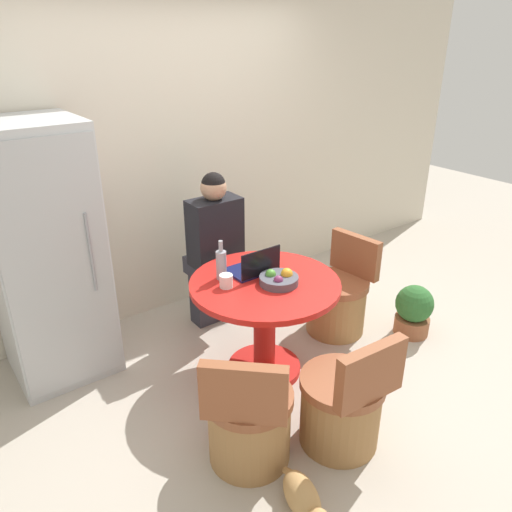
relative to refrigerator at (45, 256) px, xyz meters
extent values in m
plane|color=#B2A899|center=(1.22, -1.09, -0.89)|extent=(12.00, 12.00, 0.00)
cube|color=beige|center=(1.22, 0.38, 0.41)|extent=(7.00, 0.06, 2.60)
cube|color=silver|center=(0.00, 0.01, 0.00)|extent=(0.67, 0.65, 1.78)
cube|color=#AFB2B5|center=(0.00, -0.33, 0.00)|extent=(0.64, 0.01, 1.67)
cylinder|color=gray|center=(0.20, -0.34, 0.09)|extent=(0.02, 0.02, 0.53)
cylinder|color=red|center=(1.14, -0.93, -0.86)|extent=(0.52, 0.52, 0.05)
cylinder|color=red|center=(1.14, -0.93, -0.52)|extent=(0.15, 0.15, 0.64)
cylinder|color=red|center=(1.14, -0.93, -0.18)|extent=(1.02, 1.02, 0.04)
cylinder|color=#9E7042|center=(0.59, -1.51, -0.69)|extent=(0.47, 0.47, 0.40)
cylinder|color=brown|center=(0.59, -1.51, -0.46)|extent=(0.49, 0.49, 0.06)
cube|color=brown|center=(0.45, -1.65, -0.27)|extent=(0.37, 0.36, 0.33)
cylinder|color=#9E7042|center=(1.09, -1.73, -0.69)|extent=(0.47, 0.47, 0.40)
cylinder|color=brown|center=(1.09, -1.73, -0.46)|extent=(0.49, 0.49, 0.06)
cube|color=brown|center=(1.08, -1.92, -0.27)|extent=(0.45, 0.10, 0.33)
cylinder|color=#9E7042|center=(1.94, -0.84, -0.69)|extent=(0.47, 0.47, 0.40)
cylinder|color=brown|center=(1.94, -0.84, -0.46)|extent=(0.49, 0.49, 0.06)
cube|color=brown|center=(2.13, -0.82, -0.27)|extent=(0.12, 0.45, 0.33)
cube|color=#2D2D38|center=(1.19, -0.10, -0.66)|extent=(0.28, 0.16, 0.45)
cube|color=#2D2D38|center=(1.19, -0.16, -0.36)|extent=(0.32, 0.36, 0.14)
cube|color=black|center=(1.19, -0.24, -0.03)|extent=(0.40, 0.22, 0.52)
sphere|color=tan|center=(1.19, -0.24, 0.31)|extent=(0.20, 0.20, 0.20)
sphere|color=black|center=(1.19, -0.24, 0.34)|extent=(0.18, 0.18, 0.18)
cube|color=#141947|center=(1.16, -0.74, -0.15)|extent=(0.32, 0.24, 0.02)
cube|color=black|center=(1.16, -0.86, -0.05)|extent=(0.32, 0.01, 0.18)
cylinder|color=#4C4C56|center=(1.19, -1.01, -0.13)|extent=(0.26, 0.26, 0.05)
sphere|color=orange|center=(1.25, -1.02, -0.10)|extent=(0.08, 0.08, 0.08)
sphere|color=#4C9333|center=(1.16, -0.96, -0.10)|extent=(0.07, 0.07, 0.07)
sphere|color=#7A2D5B|center=(1.15, -1.05, -0.10)|extent=(0.06, 0.06, 0.06)
cylinder|color=white|center=(0.89, -0.84, -0.12)|extent=(0.09, 0.09, 0.09)
cylinder|color=#9999A3|center=(0.93, -0.72, -0.06)|extent=(0.07, 0.07, 0.20)
cylinder|color=#9999A3|center=(0.93, -0.72, 0.08)|extent=(0.03, 0.03, 0.08)
ellipsoid|color=tan|center=(0.59, -1.96, -0.80)|extent=(0.23, 0.34, 0.18)
cylinder|color=tan|center=(0.63, -1.82, -0.78)|extent=(0.07, 0.14, 0.11)
cylinder|color=#935638|center=(2.40, -1.25, -0.82)|extent=(0.28, 0.28, 0.15)
sphere|color=#2D662D|center=(2.40, -1.25, -0.62)|extent=(0.30, 0.30, 0.30)
camera|label=1|loc=(-0.67, -3.27, 1.38)|focal=35.00mm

